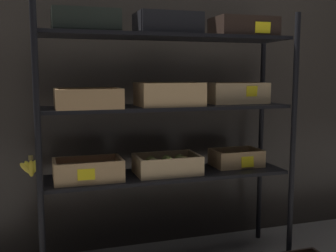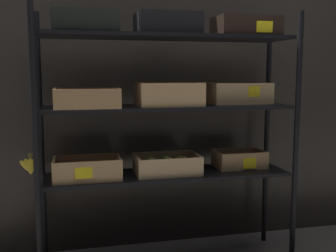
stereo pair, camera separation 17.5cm
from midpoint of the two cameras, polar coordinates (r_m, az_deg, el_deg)
storefront_wall at (r=2.75m, az=-0.02°, el=10.90°), size 3.84×0.12×2.63m
display_rack at (r=2.37m, az=1.91°, el=3.10°), size 1.57×0.40×1.49m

